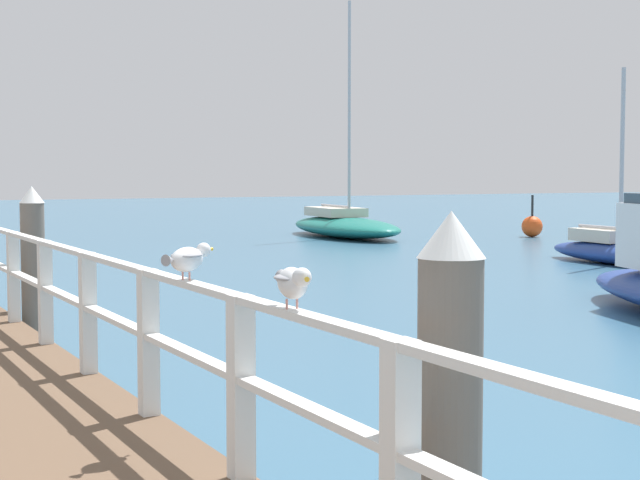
# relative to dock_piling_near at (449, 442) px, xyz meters

# --- Properties ---
(pier_railing) EXTENTS (0.12, 22.10, 0.99)m
(pier_railing) POSITION_rel_dock_piling_near_xyz_m (-0.38, 7.65, 0.13)
(pier_railing) COLOR silver
(pier_railing) RESTS_ON pier_deck
(dock_piling_near) EXTENTS (0.29, 0.29, 1.99)m
(dock_piling_near) POSITION_rel_dock_piling_near_xyz_m (0.00, 0.00, 0.00)
(dock_piling_near) COLOR #6B6056
(dock_piling_near) RESTS_ON ground_plane
(dock_piling_far) EXTENTS (0.29, 0.29, 1.99)m
(dock_piling_far) POSITION_rel_dock_piling_near_xyz_m (0.00, 8.47, 0.00)
(dock_piling_far) COLOR #6B6056
(dock_piling_far) RESTS_ON ground_plane
(seagull_foreground) EXTENTS (0.22, 0.47, 0.21)m
(seagull_foreground) POSITION_rel_dock_piling_near_xyz_m (-0.38, 0.74, 0.64)
(seagull_foreground) COLOR white
(seagull_foreground) RESTS_ON pier_railing
(seagull_background) EXTENTS (0.42, 0.31, 0.21)m
(seagull_background) POSITION_rel_dock_piling_near_xyz_m (-0.37, 2.18, 0.64)
(seagull_background) COLOR white
(seagull_background) RESTS_ON pier_railing
(boat_2) EXTENTS (1.62, 4.46, 4.58)m
(boat_2) POSITION_rel_dock_piling_near_xyz_m (14.56, 13.92, -0.69)
(boat_2) COLOR navy
(boat_2) RESTS_ON ground_plane
(boat_3) EXTENTS (3.07, 6.99, 7.73)m
(boat_3) POSITION_rel_dock_piling_near_xyz_m (13.66, 25.30, -0.61)
(boat_3) COLOR #197266
(boat_3) RESTS_ON ground_plane
(channel_buoy) EXTENTS (0.70, 0.70, 1.40)m
(channel_buoy) POSITION_rel_dock_piling_near_xyz_m (19.20, 22.34, -0.65)
(channel_buoy) COLOR #E54C19
(channel_buoy) RESTS_ON ground_plane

